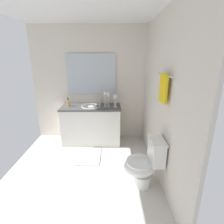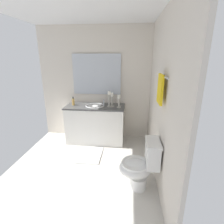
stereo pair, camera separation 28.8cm
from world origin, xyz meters
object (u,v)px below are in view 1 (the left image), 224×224
(mirror, at_px, (91,75))
(candle_holder_short, at_px, (108,99))
(sink_basin, at_px, (91,108))
(toilet, at_px, (145,164))
(soap_bottle, at_px, (68,103))
(bath_mat, at_px, (89,156))
(candle_holder_tall, at_px, (115,101))
(candle_holder_mid, at_px, (105,99))
(towel_near_vanity, at_px, (163,88))
(vanity_cabinet, at_px, (92,124))
(towel_bar, at_px, (166,75))

(mirror, distance_m, candle_holder_short, 0.67)
(sink_basin, bearing_deg, toilet, 32.73)
(soap_bottle, bearing_deg, bath_mat, 36.59)
(candle_holder_short, height_order, toilet, candle_holder_short)
(candle_holder_tall, xyz_separation_m, soap_bottle, (-0.08, -0.99, -0.06))
(mirror, height_order, toilet, mirror)
(candle_holder_mid, height_order, toilet, candle_holder_mid)
(candle_holder_mid, relative_size, soap_bottle, 1.78)
(sink_basin, height_order, towel_near_vanity, towel_near_vanity)
(candle_holder_tall, xyz_separation_m, toilet, (1.34, 0.39, -0.59))
(vanity_cabinet, relative_size, toilet, 1.68)
(candle_holder_short, xyz_separation_m, towel_bar, (1.28, 0.76, 0.62))
(toilet, xyz_separation_m, towel_near_vanity, (-0.12, 0.20, 1.06))
(candle_holder_tall, bearing_deg, candle_holder_mid, -103.15)
(vanity_cabinet, height_order, sink_basin, sink_basin)
(toilet, bearing_deg, candle_holder_tall, -163.67)
(mirror, height_order, towel_bar, mirror)
(toilet, bearing_deg, candle_holder_short, -158.96)
(vanity_cabinet, distance_m, toilet, 1.67)
(soap_bottle, distance_m, towel_near_vanity, 2.12)
(towel_near_vanity, bearing_deg, soap_bottle, -129.53)
(vanity_cabinet, distance_m, bath_mat, 0.74)
(mirror, height_order, candle_holder_short, mirror)
(candle_holder_tall, xyz_separation_m, towel_near_vanity, (1.22, 0.60, 0.47))
(mirror, bearing_deg, sink_basin, 0.20)
(candle_holder_short, bearing_deg, candle_holder_mid, -81.94)
(candle_holder_tall, distance_m, candle_holder_mid, 0.21)
(towel_bar, xyz_separation_m, towel_near_vanity, (0.00, -0.02, -0.16))
(candle_holder_tall, height_order, candle_holder_short, candle_holder_short)
(candle_holder_tall, relative_size, soap_bottle, 1.43)
(sink_basin, bearing_deg, soap_bottle, -92.33)
(mirror, height_order, bath_mat, mirror)
(mirror, xyz_separation_m, toilet, (1.68, 0.90, -1.08))
(towel_bar, bearing_deg, mirror, -144.35)
(bath_mat, bearing_deg, candle_holder_short, 149.24)
(soap_bottle, distance_m, toilet, 2.05)
(mirror, distance_m, towel_bar, 1.94)
(bath_mat, bearing_deg, towel_bar, 59.45)
(mirror, distance_m, soap_bottle, 0.78)
(towel_bar, height_order, bath_mat, towel_bar)
(sink_basin, bearing_deg, candle_holder_short, 88.60)
(soap_bottle, bearing_deg, towel_bar, 50.79)
(towel_near_vanity, bearing_deg, toilet, -60.54)
(sink_basin, xyz_separation_m, soap_bottle, (-0.02, -0.48, 0.11))
(sink_basin, distance_m, candle_holder_tall, 0.54)
(sink_basin, xyz_separation_m, toilet, (1.40, 0.90, -0.41))
(candle_holder_tall, height_order, towel_near_vanity, towel_near_vanity)
(candle_holder_mid, xyz_separation_m, bath_mat, (0.61, -0.31, -0.98))
(candle_holder_short, distance_m, towel_near_vanity, 1.55)
(candle_holder_mid, relative_size, towel_bar, 0.53)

